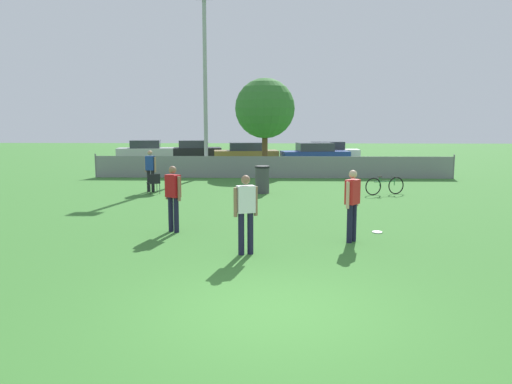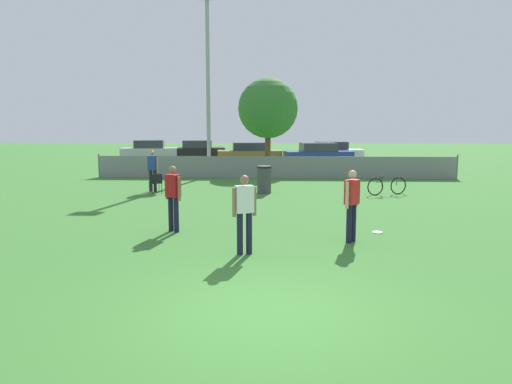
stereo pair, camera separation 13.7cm
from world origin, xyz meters
name	(u,v)px [view 1 (the left image)]	position (x,y,z in m)	size (l,w,h in m)	color
ground_plane	(272,312)	(0.00, 0.00, 0.00)	(120.00, 120.00, 0.00)	#38722D
fence_backline	(272,167)	(0.00, 18.00, 0.55)	(18.13, 0.07, 1.21)	gray
light_pole	(205,71)	(-3.44, 18.64, 5.34)	(0.90, 0.36, 9.14)	#9E9EA3
tree_near_pole	(265,109)	(-0.45, 21.32, 3.56)	(3.37, 3.37, 5.26)	brown
player_thrower_red	(173,194)	(-2.53, 5.41, 0.97)	(0.44, 0.40, 1.70)	#191933
player_receiver_white	(245,209)	(-0.56, 3.27, 0.97)	(0.50, 0.34, 1.70)	#191933
player_defender_red	(352,201)	(1.86, 4.47, 0.97)	(0.40, 0.44, 1.70)	#191933
spectator_in_blue	(150,168)	(-4.93, 12.80, 0.95)	(0.49, 0.31, 1.67)	black
frisbee_disc	(377,232)	(2.68, 5.49, 0.01)	(0.27, 0.27, 0.03)	white
folding_chair_sideline	(154,182)	(-4.67, 12.25, 0.47)	(0.60, 0.60, 0.79)	#333338
bicycle_sideline	(385,186)	(4.36, 12.27, 0.35)	(1.61, 0.66, 0.73)	black
trash_bin	(262,179)	(-0.41, 12.57, 0.55)	(0.58, 0.58, 1.09)	#3F3F44
parked_car_silver	(146,151)	(-9.30, 29.19, 0.71)	(4.26, 2.36, 1.50)	black
parked_car_dark	(193,151)	(-5.92, 29.94, 0.71)	(4.34, 2.56, 1.47)	black
parked_car_tan	(246,153)	(-1.82, 26.91, 0.68)	(4.50, 2.31, 1.44)	black
parked_car_blue	(315,154)	(2.80, 26.15, 0.69)	(4.64, 2.48, 1.45)	black
parked_car_white	(327,152)	(3.86, 28.30, 0.70)	(4.45, 1.77, 1.45)	black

